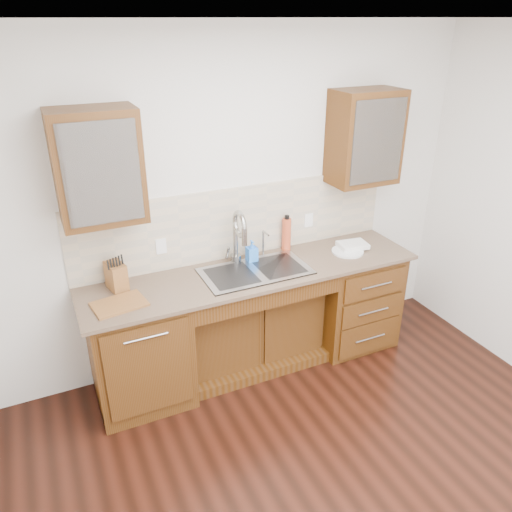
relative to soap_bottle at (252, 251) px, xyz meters
name	(u,v)px	position (x,y,z in m)	size (l,w,h in m)	color
ground	(348,500)	(-0.05, -1.59, -1.05)	(4.00, 3.50, 0.10)	black
ceiling	(406,4)	(-0.05, -1.59, 1.75)	(4.00, 3.50, 0.10)	white
wall_back	(235,203)	(-0.05, 0.21, 0.35)	(4.00, 0.10, 2.70)	silver
base_cabinet_left	(140,349)	(-1.00, -0.15, -0.56)	(0.70, 0.62, 0.88)	#593014
base_cabinet_center	(250,324)	(-0.05, -0.06, -0.65)	(1.20, 0.44, 0.70)	#593014
base_cabinet_right	(350,296)	(0.90, -0.15, -0.56)	(0.70, 0.62, 0.88)	#593014
countertop	(255,273)	(-0.05, -0.16, -0.11)	(2.70, 0.65, 0.03)	#84705B
backsplash	(238,222)	(-0.05, 0.15, 0.20)	(2.70, 0.02, 0.59)	beige
sink	(255,281)	(-0.05, -0.18, -0.18)	(0.84, 0.46, 0.19)	#9E9EA5
faucet	(235,239)	(-0.12, 0.05, 0.11)	(0.04, 0.04, 0.40)	#999993
filter_tap	(263,242)	(0.13, 0.06, 0.03)	(0.02, 0.02, 0.24)	#999993
upper_cabinet_left	(98,167)	(-1.10, -0.01, 0.82)	(0.55, 0.34, 0.75)	#593014
upper_cabinet_right	(365,137)	(1.00, -0.01, 0.82)	(0.55, 0.34, 0.75)	#593014
outlet_left	(161,246)	(-0.70, 0.14, 0.12)	(0.08, 0.01, 0.12)	white
outlet_right	(309,220)	(0.60, 0.14, 0.12)	(0.08, 0.01, 0.12)	white
soap_bottle	(252,251)	(0.00, 0.00, 0.00)	(0.08, 0.08, 0.18)	#2F80EF
water_bottle	(286,234)	(0.36, 0.09, 0.05)	(0.08, 0.08, 0.28)	#C64927
plate	(348,251)	(0.81, -0.18, -0.08)	(0.27, 0.27, 0.01)	silver
dish_towel	(353,245)	(0.88, -0.14, -0.06)	(0.24, 0.18, 0.04)	white
knife_block	(116,276)	(-1.08, 0.00, 0.01)	(0.11, 0.18, 0.20)	brown
cutting_board	(119,304)	(-1.11, -0.24, -0.08)	(0.35, 0.25, 0.02)	#9E6D38
cup_left_a	(81,177)	(-1.21, -0.01, 0.77)	(0.12, 0.12, 0.10)	white
cup_left_b	(110,173)	(-1.03, -0.01, 0.77)	(0.11, 0.11, 0.10)	silver
cup_right_a	(359,145)	(0.96, -0.01, 0.77)	(0.11, 0.11, 0.09)	white
cup_right_b	(368,143)	(1.04, -0.01, 0.77)	(0.11, 0.11, 0.10)	white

